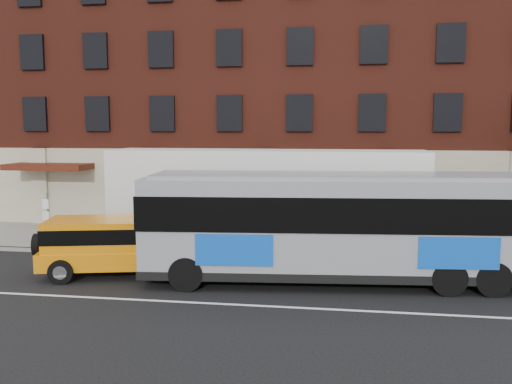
# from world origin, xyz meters

# --- Properties ---
(ground) EXTENTS (120.00, 120.00, 0.00)m
(ground) POSITION_xyz_m (0.00, 0.00, 0.00)
(ground) COLOR black
(ground) RESTS_ON ground
(sidewalk) EXTENTS (60.00, 6.00, 0.15)m
(sidewalk) POSITION_xyz_m (0.00, 9.00, 0.07)
(sidewalk) COLOR #99968B
(sidewalk) RESTS_ON ground
(kerb) EXTENTS (60.00, 0.25, 0.15)m
(kerb) POSITION_xyz_m (0.00, 6.00, 0.07)
(kerb) COLOR #99968B
(kerb) RESTS_ON ground
(lane_line) EXTENTS (60.00, 0.12, 0.01)m
(lane_line) POSITION_xyz_m (0.00, 0.50, 0.01)
(lane_line) COLOR white
(lane_line) RESTS_ON ground
(building) EXTENTS (30.00, 12.10, 15.00)m
(building) POSITION_xyz_m (-0.01, 16.92, 7.58)
(building) COLOR #571F14
(building) RESTS_ON sidewalk
(sign_pole) EXTENTS (0.30, 0.20, 2.50)m
(sign_pole) POSITION_xyz_m (-8.50, 6.15, 1.45)
(sign_pole) COLOR slate
(sign_pole) RESTS_ON ground
(city_bus) EXTENTS (13.77, 4.08, 3.72)m
(city_bus) POSITION_xyz_m (3.89, 3.33, 2.05)
(city_bus) COLOR gray
(city_bus) RESTS_ON ground
(yellow_suv) EXTENTS (5.46, 3.20, 2.03)m
(yellow_suv) POSITION_xyz_m (-4.45, 3.05, 1.16)
(yellow_suv) COLOR orange
(yellow_suv) RESTS_ON ground
(shipping_container) EXTENTS (13.01, 2.95, 4.32)m
(shipping_container) POSITION_xyz_m (0.70, 7.21, 2.14)
(shipping_container) COLOR black
(shipping_container) RESTS_ON ground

